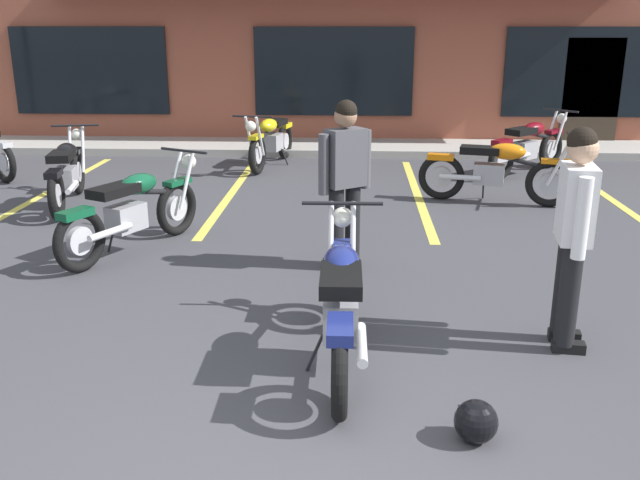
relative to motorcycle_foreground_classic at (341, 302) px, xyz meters
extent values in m
plane|color=#3D3D42|center=(-0.35, 1.55, -0.46)|extent=(80.00, 80.00, 0.00)
cube|color=#A8A59E|center=(-0.35, 8.80, -0.39)|extent=(22.00, 1.80, 0.14)
cube|color=brown|center=(-0.35, 12.33, 1.49)|extent=(18.28, 5.89, 3.91)
cube|color=black|center=(-5.22, 9.34, 0.99)|extent=(3.12, 0.06, 1.70)
cube|color=black|center=(-0.35, 9.34, 0.99)|extent=(3.12, 0.06, 1.70)
cube|color=black|center=(4.53, 9.34, 0.99)|extent=(3.12, 0.06, 1.70)
cube|color=#33281E|center=(4.68, 9.34, 0.59)|extent=(1.10, 0.06, 2.10)
cube|color=#DBCC4C|center=(-4.39, 5.20, -0.46)|extent=(0.12, 4.80, 0.01)
cube|color=#DBCC4C|center=(-1.70, 5.20, -0.46)|extent=(0.12, 4.80, 0.01)
cube|color=#DBCC4C|center=(1.00, 5.20, -0.46)|extent=(0.12, 4.80, 0.01)
cube|color=#DBCC4C|center=(3.69, 5.20, -0.46)|extent=(0.12, 4.80, 0.01)
torus|color=black|center=(0.01, -0.74, -0.14)|extent=(0.11, 0.64, 0.64)
cylinder|color=#B7B7BC|center=(0.01, -0.74, -0.14)|extent=(0.06, 0.29, 0.29)
torus|color=black|center=(-0.01, 0.70, -0.14)|extent=(0.11, 0.64, 0.64)
cylinder|color=#B7B7BC|center=(-0.01, 0.70, -0.14)|extent=(0.06, 0.29, 0.29)
cylinder|color=silver|center=(-0.10, 0.80, 0.18)|extent=(0.05, 0.33, 0.66)
cylinder|color=silver|center=(0.08, 0.80, 0.18)|extent=(0.05, 0.33, 0.66)
cylinder|color=black|center=(-0.01, 0.88, 0.50)|extent=(0.66, 0.04, 0.03)
sphere|color=silver|center=(-0.01, 0.96, 0.36)|extent=(0.17, 0.17, 0.17)
cube|color=navy|center=(-0.01, 0.74, 0.16)|extent=(0.14, 0.36, 0.06)
cube|color=#9E9EA3|center=(0.00, -0.10, -0.06)|extent=(0.25, 0.40, 0.28)
cylinder|color=silver|center=(0.14, -0.47, -0.10)|extent=(0.08, 0.55, 0.07)
cylinder|color=black|center=(0.00, 0.10, 0.18)|extent=(0.07, 0.94, 0.26)
ellipsoid|color=navy|center=(0.00, 0.12, 0.26)|extent=(0.27, 0.48, 0.22)
cube|color=black|center=(0.00, -0.24, 0.26)|extent=(0.29, 0.52, 0.10)
cube|color=navy|center=(0.01, -0.76, 0.14)|extent=(0.16, 0.36, 0.08)
cylinder|color=black|center=(-0.18, -0.18, -0.32)|extent=(0.13, 0.03, 0.29)
torus|color=black|center=(-2.60, 1.77, -0.14)|extent=(0.37, 0.62, 0.64)
cylinder|color=#B7B7BC|center=(-2.60, 1.77, -0.14)|extent=(0.18, 0.28, 0.29)
torus|color=black|center=(-1.96, 3.06, -0.14)|extent=(0.37, 0.62, 0.64)
cylinder|color=#B7B7BC|center=(-1.96, 3.06, -0.14)|extent=(0.18, 0.28, 0.29)
cylinder|color=silver|center=(-2.00, 3.19, 0.18)|extent=(0.18, 0.31, 0.66)
cylinder|color=silver|center=(-1.84, 3.11, 0.18)|extent=(0.18, 0.31, 0.66)
cylinder|color=black|center=(-1.88, 3.22, 0.50)|extent=(0.61, 0.32, 0.03)
sphere|color=silver|center=(-1.85, 3.29, 0.36)|extent=(0.23, 0.23, 0.17)
cube|color=#0F4C2D|center=(-1.94, 3.09, 0.16)|extent=(0.29, 0.38, 0.06)
cube|color=#9E9EA3|center=(-2.32, 2.34, -0.06)|extent=(0.39, 0.46, 0.28)
cylinder|color=silver|center=(-2.36, 1.95, -0.10)|extent=(0.31, 0.52, 0.07)
cylinder|color=black|center=(-2.23, 2.52, 0.18)|extent=(0.47, 0.87, 0.26)
ellipsoid|color=#0F4C2D|center=(-2.22, 2.54, 0.26)|extent=(0.45, 0.55, 0.22)
cube|color=black|center=(-2.38, 2.21, 0.26)|extent=(0.48, 0.59, 0.10)
cube|color=#0F4C2D|center=(-2.61, 1.75, 0.14)|extent=(0.30, 0.39, 0.08)
cylinder|color=black|center=(-2.51, 2.36, -0.32)|extent=(0.13, 0.08, 0.29)
torus|color=black|center=(2.38, 6.21, -0.14)|extent=(0.53, 0.52, 0.64)
cylinder|color=#B7B7BC|center=(2.38, 6.21, -0.14)|extent=(0.25, 0.24, 0.29)
torus|color=black|center=(3.41, 7.22, -0.14)|extent=(0.53, 0.52, 0.64)
cylinder|color=#B7B7BC|center=(3.41, 7.22, -0.14)|extent=(0.25, 0.24, 0.29)
cylinder|color=silver|center=(3.42, 7.35, 0.18)|extent=(0.26, 0.26, 0.66)
cylinder|color=silver|center=(3.54, 7.22, 0.18)|extent=(0.26, 0.26, 0.66)
cylinder|color=black|center=(3.54, 7.34, 0.50)|extent=(0.48, 0.49, 0.03)
sphere|color=silver|center=(3.59, 7.40, 0.36)|extent=(0.24, 0.24, 0.17)
cube|color=maroon|center=(3.44, 7.25, 0.16)|extent=(0.36, 0.35, 0.06)
cube|color=#9E9EA3|center=(2.84, 6.66, -0.06)|extent=(0.45, 0.45, 0.28)
cylinder|color=silver|center=(2.67, 6.30, -0.10)|extent=(0.44, 0.43, 0.07)
cylinder|color=black|center=(2.98, 6.80, 0.18)|extent=(0.72, 0.70, 0.26)
ellipsoid|color=maroon|center=(2.99, 6.81, 0.26)|extent=(0.52, 0.52, 0.22)
cube|color=black|center=(2.74, 6.56, 0.26)|extent=(0.57, 0.56, 0.10)
cube|color=maroon|center=(2.36, 6.20, 0.14)|extent=(0.37, 0.37, 0.08)
cylinder|color=black|center=(2.66, 6.74, -0.32)|extent=(0.11, 0.11, 0.29)
torus|color=black|center=(-5.30, 5.63, -0.14)|extent=(0.58, 0.45, 0.64)
cylinder|color=#B7B7BC|center=(-5.30, 5.63, -0.14)|extent=(0.27, 0.21, 0.29)
cylinder|color=silver|center=(-5.44, 5.90, -0.10)|extent=(0.49, 0.37, 0.07)
cube|color=silver|center=(-5.29, 5.62, 0.14)|extent=(0.39, 0.34, 0.08)
torus|color=black|center=(1.29, 4.91, -0.14)|extent=(0.65, 0.25, 0.64)
cylinder|color=#B7B7BC|center=(1.29, 4.91, -0.14)|extent=(0.29, 0.13, 0.29)
torus|color=black|center=(2.69, 4.57, -0.14)|extent=(0.65, 0.25, 0.64)
cylinder|color=#B7B7BC|center=(2.69, 4.57, -0.14)|extent=(0.29, 0.13, 0.29)
cylinder|color=silver|center=(2.81, 4.63, 0.18)|extent=(0.33, 0.12, 0.66)
cylinder|color=silver|center=(2.77, 4.46, 0.18)|extent=(0.33, 0.12, 0.66)
cylinder|color=black|center=(2.87, 4.53, 0.50)|extent=(0.19, 0.65, 0.03)
sphere|color=silver|center=(2.94, 4.51, 0.36)|extent=(0.21, 0.21, 0.17)
cube|color=orange|center=(2.73, 4.56, 0.16)|extent=(0.38, 0.22, 0.06)
cube|color=#9E9EA3|center=(1.92, 4.76, -0.06)|extent=(0.45, 0.33, 0.28)
cylinder|color=silver|center=(1.52, 4.71, -0.10)|extent=(0.55, 0.20, 0.07)
cylinder|color=black|center=(2.11, 4.71, 0.18)|extent=(0.93, 0.28, 0.26)
ellipsoid|color=orange|center=(2.13, 4.71, 0.26)|extent=(0.53, 0.37, 0.22)
cube|color=black|center=(1.78, 4.79, 0.26)|extent=(0.57, 0.40, 0.10)
cube|color=orange|center=(1.27, 4.92, 0.14)|extent=(0.39, 0.24, 0.08)
cylinder|color=black|center=(1.89, 4.95, -0.32)|extent=(0.06, 0.14, 0.29)
torus|color=black|center=(-3.60, 3.58, -0.14)|extent=(0.23, 0.65, 0.64)
cylinder|color=#B7B7BC|center=(-3.60, 3.58, -0.14)|extent=(0.12, 0.29, 0.29)
torus|color=black|center=(-3.89, 4.99, -0.14)|extent=(0.23, 0.65, 0.64)
cylinder|color=#B7B7BC|center=(-3.89, 4.99, -0.14)|extent=(0.12, 0.29, 0.29)
cylinder|color=silver|center=(-4.00, 5.07, 0.18)|extent=(0.11, 0.33, 0.66)
cylinder|color=silver|center=(-3.82, 5.11, 0.18)|extent=(0.11, 0.33, 0.66)
cylinder|color=black|center=(-3.93, 5.17, 0.50)|extent=(0.65, 0.16, 0.03)
sphere|color=silver|center=(-3.94, 5.24, 0.36)|extent=(0.20, 0.20, 0.17)
cube|color=black|center=(-3.90, 5.03, 0.16)|extent=(0.21, 0.38, 0.06)
cube|color=#9E9EA3|center=(-3.73, 4.21, -0.06)|extent=(0.32, 0.44, 0.28)
cylinder|color=silver|center=(-3.52, 3.87, -0.10)|extent=(0.18, 0.55, 0.07)
cylinder|color=black|center=(-3.77, 4.40, 0.18)|extent=(0.25, 0.93, 0.26)
ellipsoid|color=black|center=(-3.78, 4.42, 0.26)|extent=(0.35, 0.52, 0.22)
cube|color=black|center=(-3.70, 4.07, 0.26)|extent=(0.38, 0.57, 0.10)
cube|color=black|center=(-3.60, 3.56, 0.14)|extent=(0.23, 0.38, 0.08)
cylinder|color=black|center=(-3.89, 4.10, -0.32)|extent=(0.14, 0.05, 0.29)
torus|color=black|center=(-1.18, 7.85, -0.14)|extent=(0.24, 0.65, 0.64)
cylinder|color=#B7B7BC|center=(-1.18, 7.85, -0.14)|extent=(0.12, 0.29, 0.29)
torus|color=black|center=(-1.49, 6.45, -0.14)|extent=(0.24, 0.65, 0.64)
cylinder|color=#B7B7BC|center=(-1.49, 6.45, -0.14)|extent=(0.12, 0.29, 0.29)
cylinder|color=silver|center=(-1.42, 6.33, 0.18)|extent=(0.11, 0.33, 0.66)
cylinder|color=silver|center=(-1.60, 6.37, 0.18)|extent=(0.11, 0.33, 0.66)
cylinder|color=black|center=(-1.53, 6.27, 0.50)|extent=(0.65, 0.17, 0.03)
sphere|color=silver|center=(-1.55, 6.19, 0.36)|extent=(0.20, 0.20, 0.17)
cube|color=yellow|center=(-1.50, 6.41, 0.16)|extent=(0.21, 0.38, 0.06)
cube|color=#9E9EA3|center=(-1.32, 7.23, -0.06)|extent=(0.32, 0.44, 0.28)
cylinder|color=silver|center=(-1.37, 7.62, -0.10)|extent=(0.19, 0.55, 0.07)
cylinder|color=black|center=(-1.36, 7.03, 0.18)|extent=(0.26, 0.93, 0.26)
ellipsoid|color=yellow|center=(-1.37, 7.01, 0.26)|extent=(0.36, 0.52, 0.22)
cube|color=black|center=(-1.29, 7.36, 0.26)|extent=(0.39, 0.57, 0.10)
cube|color=yellow|center=(-1.18, 7.87, 0.14)|extent=(0.23, 0.39, 0.08)
cylinder|color=black|center=(-1.13, 7.26, -0.32)|extent=(0.14, 0.05, 0.29)
cube|color=black|center=(-0.11, 1.99, -0.42)|extent=(0.22, 0.25, 0.08)
cube|color=black|center=(0.05, 2.11, -0.42)|extent=(0.22, 0.25, 0.08)
cylinder|color=black|center=(-0.09, 1.96, 0.00)|extent=(0.21, 0.21, 0.80)
cylinder|color=black|center=(0.07, 2.08, 0.00)|extent=(0.21, 0.21, 0.80)
cube|color=#4C4C51|center=(-0.01, 2.02, 0.66)|extent=(0.44, 0.40, 0.56)
cylinder|color=#4C4C51|center=(-0.21, 1.87, 0.62)|extent=(0.14, 0.14, 0.58)
cylinder|color=#4C4C51|center=(0.19, 2.17, 0.62)|extent=(0.14, 0.14, 0.58)
sphere|color=#A07556|center=(-0.01, 2.02, 1.06)|extent=(0.31, 0.31, 0.22)
sphere|color=black|center=(0.00, 2.01, 1.11)|extent=(0.29, 0.29, 0.21)
cube|color=black|center=(1.73, 0.42, -0.42)|extent=(0.25, 0.13, 0.08)
cube|color=black|center=(1.70, 0.22, -0.42)|extent=(0.25, 0.13, 0.08)
cylinder|color=black|center=(1.69, 0.42, 0.00)|extent=(0.17, 0.17, 0.80)
cylinder|color=black|center=(1.67, 0.22, 0.00)|extent=(0.17, 0.17, 0.80)
cube|color=silver|center=(1.68, 0.32, 0.66)|extent=(0.27, 0.41, 0.56)
cylinder|color=silver|center=(1.71, 0.57, 0.62)|extent=(0.11, 0.11, 0.58)
cylinder|color=silver|center=(1.65, 0.07, 0.62)|extent=(0.11, 0.11, 0.58)
sphere|color=tan|center=(1.68, 0.32, 1.06)|extent=(0.25, 0.25, 0.22)
sphere|color=black|center=(1.67, 0.32, 1.11)|extent=(0.24, 0.24, 0.21)
sphere|color=black|center=(0.81, -0.99, -0.33)|extent=(0.26, 0.26, 0.26)
cube|color=black|center=(0.81, -0.88, -0.34)|extent=(0.18, 0.03, 0.09)
camera|label=1|loc=(0.08, -4.56, 1.90)|focal=38.70mm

